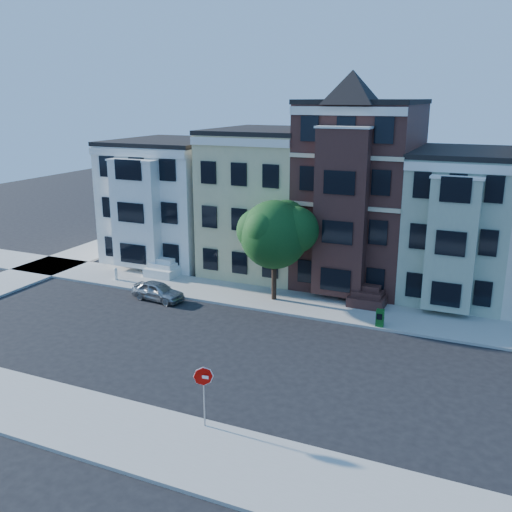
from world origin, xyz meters
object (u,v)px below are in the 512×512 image
at_px(parked_car, 158,291).
at_px(newspaper_box, 380,318).
at_px(street_tree, 274,239).
at_px(stop_sign, 204,393).
at_px(fire_hydrant, 116,275).

height_order(parked_car, newspaper_box, parked_car).
distance_m(street_tree, parked_car, 8.11).
bearing_deg(stop_sign, parked_car, 122.08).
relative_size(newspaper_box, fire_hydrant, 1.41).
distance_m(street_tree, newspaper_box, 8.01).
bearing_deg(street_tree, newspaper_box, -13.47).
relative_size(street_tree, parked_car, 2.20).
relative_size(parked_car, fire_hydrant, 5.21).
bearing_deg(fire_hydrant, stop_sign, -43.04).
height_order(parked_car, fire_hydrant, parked_car).
bearing_deg(street_tree, fire_hydrant, -176.00).
distance_m(newspaper_box, fire_hydrant, 18.64).
bearing_deg(parked_car, stop_sign, -133.25).
bearing_deg(newspaper_box, street_tree, 161.87).
bearing_deg(fire_hydrant, parked_car, -22.52).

